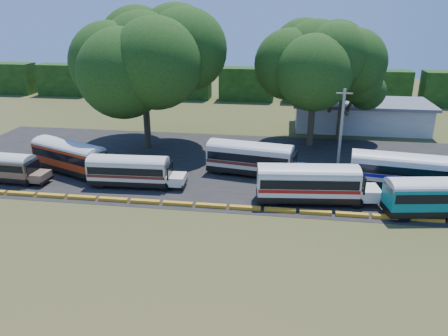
# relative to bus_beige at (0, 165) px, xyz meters

# --- Properties ---
(ground) EXTENTS (160.00, 160.00, 0.00)m
(ground) POSITION_rel_bus_beige_xyz_m (20.39, -3.99, -1.68)
(ground) COLOR #304416
(ground) RESTS_ON ground
(asphalt_strip) EXTENTS (64.00, 24.00, 0.02)m
(asphalt_strip) POSITION_rel_bus_beige_xyz_m (21.39, 8.01, -1.67)
(asphalt_strip) COLOR black
(asphalt_strip) RESTS_ON ground
(curb) EXTENTS (53.70, 0.45, 0.30)m
(curb) POSITION_rel_bus_beige_xyz_m (20.39, -2.99, -1.53)
(curb) COLOR orange
(curb) RESTS_ON ground
(terminal_building) EXTENTS (19.00, 9.00, 4.00)m
(terminal_building) POSITION_rel_bus_beige_xyz_m (38.39, 26.01, 0.35)
(terminal_building) COLOR beige
(terminal_building) RESTS_ON ground
(treeline_backdrop) EXTENTS (130.00, 4.00, 6.00)m
(treeline_backdrop) POSITION_rel_bus_beige_xyz_m (20.39, 44.01, 1.32)
(treeline_backdrop) COLOR black
(treeline_backdrop) RESTS_ON ground
(bus_beige) EXTENTS (9.03, 2.68, 2.93)m
(bus_beige) POSITION_rel_bus_beige_xyz_m (0.00, 0.00, 0.00)
(bus_beige) COLOR black
(bus_beige) RESTS_ON ground
(bus_red) EXTENTS (10.70, 6.53, 3.46)m
(bus_red) POSITION_rel_bus_beige_xyz_m (5.90, 3.16, 0.30)
(bus_red) COLOR black
(bus_red) RESTS_ON ground
(bus_cream_west) EXTENTS (9.52, 2.73, 3.10)m
(bus_cream_west) POSITION_rel_bus_beige_xyz_m (13.34, 0.65, 0.07)
(bus_cream_west) COLOR black
(bus_cream_west) RESTS_ON ground
(bus_cream_east) EXTENTS (11.01, 4.36, 3.52)m
(bus_cream_east) POSITION_rel_bus_beige_xyz_m (24.72, 5.41, 0.31)
(bus_cream_east) COLOR black
(bus_cream_east) RESTS_ON ground
(bus_white_red) EXTENTS (11.08, 3.83, 3.57)m
(bus_white_red) POSITION_rel_bus_beige_xyz_m (30.39, -0.68, 0.34)
(bus_white_red) COLOR black
(bus_white_red) RESTS_ON ground
(bus_white_blue) EXTENTS (11.08, 4.07, 3.56)m
(bus_white_blue) POSITION_rel_bus_beige_xyz_m (39.10, 3.81, 0.33)
(bus_white_blue) COLOR black
(bus_white_blue) RESTS_ON ground
(bus_teal) EXTENTS (10.49, 4.15, 3.36)m
(bus_teal) POSITION_rel_bus_beige_xyz_m (40.94, -1.83, 0.24)
(bus_teal) COLOR black
(bus_teal) RESTS_ON ground
(tree_west) EXTENTS (13.71, 13.71, 16.26)m
(tree_west) POSITION_rel_bus_beige_xyz_m (11.05, 13.14, 9.53)
(tree_west) COLOR #3C2E1E
(tree_west) RESTS_ON ground
(tree_center) EXTENTS (11.70, 11.70, 15.29)m
(tree_center) POSITION_rel_bus_beige_xyz_m (31.07, 16.72, 9.28)
(tree_center) COLOR #3C2E1E
(tree_center) RESTS_ON ground
(tree_east) EXTENTS (7.58, 7.58, 10.83)m
(tree_east) POSITION_rel_bus_beige_xyz_m (35.02, 20.13, 6.30)
(tree_east) COLOR #3C2E1E
(tree_east) RESTS_ON ground
(utility_pole) EXTENTS (1.60, 0.30, 8.92)m
(utility_pole) POSITION_rel_bus_beige_xyz_m (33.61, 7.24, 2.89)
(utility_pole) COLOR gray
(utility_pole) RESTS_ON ground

